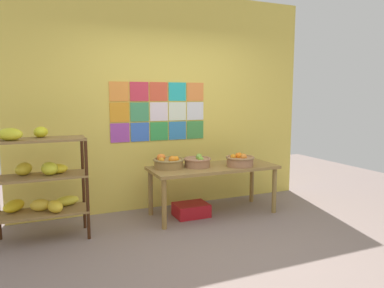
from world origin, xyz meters
The scene contains 8 objects.
ground centered at (0.00, 0.00, 0.00)m, with size 9.53×9.53×0.00m, color slate.
back_wall_with_art centered at (0.00, 1.79, 1.48)m, with size 4.23×0.07×2.96m.
banana_shelf_unit centered at (-1.69, 1.15, 0.69)m, with size 0.93×0.50×1.24m.
display_table centered at (0.41, 1.18, 0.57)m, with size 1.68×0.67×0.65m.
fruit_basket_right centered at (0.20, 1.23, 0.72)m, with size 0.36×0.36×0.16m.
fruit_basket_back_left centered at (0.74, 1.05, 0.73)m, with size 0.37×0.37×0.18m.
fruit_basket_left centered at (-0.17, 1.31, 0.72)m, with size 0.40×0.40×0.18m.
produce_crate_under_table centered at (0.10, 1.21, 0.08)m, with size 0.43×0.33×0.17m, color #B0161D.
Camera 1 is at (-1.68, -3.00, 1.56)m, focal length 33.78 mm.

